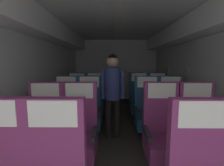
% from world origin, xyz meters
% --- Properties ---
extents(ground, '(3.34, 6.78, 0.02)m').
position_xyz_m(ground, '(0.00, 3.19, -0.01)').
color(ground, '#3D3833').
extents(fuselage_shell, '(3.22, 6.43, 2.30)m').
position_xyz_m(fuselage_shell, '(0.00, 3.44, 1.65)').
color(fuselage_shell, silver).
rests_on(fuselage_shell, ground).
extents(seat_b_left_window, '(0.48, 0.50, 1.16)m').
position_xyz_m(seat_b_left_window, '(-0.99, 2.23, 0.48)').
color(seat_b_left_window, '#38383D').
rests_on(seat_b_left_window, ground).
extents(seat_b_left_aisle, '(0.48, 0.50, 1.16)m').
position_xyz_m(seat_b_left_aisle, '(-0.54, 2.24, 0.48)').
color(seat_b_left_aisle, '#38383D').
rests_on(seat_b_left_aisle, ground).
extents(seat_b_right_aisle, '(0.48, 0.50, 1.16)m').
position_xyz_m(seat_b_right_aisle, '(1.00, 2.25, 0.48)').
color(seat_b_right_aisle, '#38383D').
rests_on(seat_b_right_aisle, ground).
extents(seat_b_right_window, '(0.48, 0.50, 1.16)m').
position_xyz_m(seat_b_right_window, '(0.54, 2.25, 0.48)').
color(seat_b_right_window, '#38383D').
rests_on(seat_b_right_window, ground).
extents(seat_c_left_window, '(0.48, 0.50, 1.16)m').
position_xyz_m(seat_c_left_window, '(-0.99, 3.17, 0.48)').
color(seat_c_left_window, '#38383D').
rests_on(seat_c_left_window, ground).
extents(seat_c_left_aisle, '(0.48, 0.50, 1.16)m').
position_xyz_m(seat_c_left_aisle, '(-0.55, 3.17, 0.48)').
color(seat_c_left_aisle, '#38383D').
rests_on(seat_c_left_aisle, ground).
extents(seat_c_right_aisle, '(0.48, 0.50, 1.16)m').
position_xyz_m(seat_c_right_aisle, '(0.99, 3.18, 0.48)').
color(seat_c_right_aisle, '#38383D').
rests_on(seat_c_right_aisle, ground).
extents(seat_c_right_window, '(0.48, 0.50, 1.16)m').
position_xyz_m(seat_c_right_window, '(0.54, 3.16, 0.48)').
color(seat_c_right_window, '#38383D').
rests_on(seat_c_right_window, ground).
extents(seat_d_left_window, '(0.48, 0.50, 1.16)m').
position_xyz_m(seat_d_left_window, '(-1.00, 4.10, 0.48)').
color(seat_d_left_window, '#38383D').
rests_on(seat_d_left_window, ground).
extents(seat_d_left_aisle, '(0.48, 0.50, 1.16)m').
position_xyz_m(seat_d_left_aisle, '(-0.55, 4.11, 0.48)').
color(seat_d_left_aisle, '#38383D').
rests_on(seat_d_left_aisle, ground).
extents(seat_d_right_aisle, '(0.48, 0.50, 1.16)m').
position_xyz_m(seat_d_right_aisle, '(1.00, 4.11, 0.48)').
color(seat_d_right_aisle, '#38383D').
rests_on(seat_d_right_aisle, ground).
extents(seat_d_right_window, '(0.48, 0.50, 1.16)m').
position_xyz_m(seat_d_right_window, '(0.54, 4.12, 0.48)').
color(seat_d_right_window, '#38383D').
rests_on(seat_d_right_window, ground).
extents(flight_attendant, '(0.43, 0.28, 1.57)m').
position_xyz_m(flight_attendant, '(-0.11, 3.16, 0.96)').
color(flight_attendant, black).
rests_on(flight_attendant, ground).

